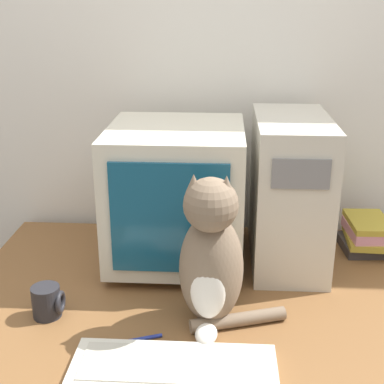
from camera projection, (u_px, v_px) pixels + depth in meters
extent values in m
cube|color=silver|center=(210.00, 87.00, 1.76)|extent=(7.00, 0.05, 2.50)
cube|color=beige|center=(177.00, 255.00, 1.63)|extent=(0.27, 0.24, 0.02)
cube|color=beige|center=(176.00, 192.00, 1.56)|extent=(0.38, 0.40, 0.39)
cube|color=navy|center=(169.00, 219.00, 1.37)|extent=(0.31, 0.01, 0.30)
cube|color=beige|center=(289.00, 191.00, 1.57)|extent=(0.21, 0.41, 0.44)
cube|color=slate|center=(301.00, 174.00, 1.34)|extent=(0.15, 0.01, 0.08)
cube|color=silver|center=(174.00, 368.00, 1.14)|extent=(0.44, 0.16, 0.02)
cube|color=beige|center=(174.00, 364.00, 1.14)|extent=(0.40, 0.13, 0.00)
ellipsoid|color=#7A6651|center=(211.00, 269.00, 1.28)|extent=(0.17, 0.16, 0.28)
ellipsoid|color=white|center=(208.00, 289.00, 1.23)|extent=(0.09, 0.05, 0.16)
sphere|color=#7A6651|center=(211.00, 205.00, 1.19)|extent=(0.14, 0.14, 0.13)
cone|color=#7A6651|center=(194.00, 183.00, 1.18)|extent=(0.04, 0.04, 0.04)
cone|color=#7A6651|center=(226.00, 185.00, 1.17)|extent=(0.04, 0.04, 0.04)
ellipsoid|color=white|center=(206.00, 334.00, 1.24)|extent=(0.06, 0.08, 0.04)
cylinder|color=#7A6651|center=(238.00, 320.00, 1.30)|extent=(0.24, 0.11, 0.03)
cube|color=#383333|center=(365.00, 245.00, 1.69)|extent=(0.16, 0.16, 0.03)
cube|color=gold|center=(368.00, 237.00, 1.68)|extent=(0.14, 0.19, 0.02)
cube|color=pink|center=(369.00, 230.00, 1.67)|extent=(0.14, 0.17, 0.03)
cube|color=gold|center=(369.00, 222.00, 1.66)|extent=(0.13, 0.18, 0.02)
cylinder|color=navy|center=(130.00, 341.00, 1.24)|extent=(0.15, 0.06, 0.01)
cylinder|color=#232328|center=(46.00, 302.00, 1.33)|extent=(0.07, 0.07, 0.08)
torus|color=#232328|center=(60.00, 302.00, 1.33)|extent=(0.01, 0.06, 0.06)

